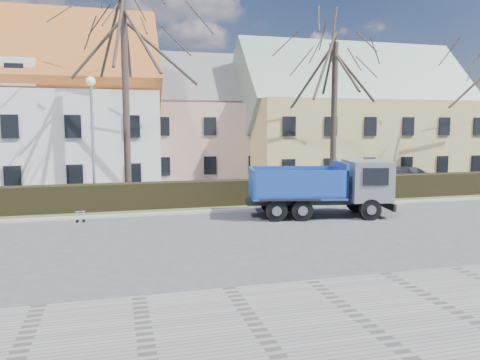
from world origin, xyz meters
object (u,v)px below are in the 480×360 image
object	(u,v)px
streetlight	(93,143)
cart_frame	(76,216)
parked_car_b	(412,176)
dump_truck	(315,188)

from	to	relation	value
streetlight	cart_frame	bearing A→B (deg)	-101.55
streetlight	parked_car_b	size ratio (longest dim) A/B	1.45
streetlight	parked_car_b	bearing A→B (deg)	11.00
parked_car_b	cart_frame	bearing A→B (deg)	118.69
streetlight	parked_car_b	world-z (taller)	streetlight
dump_truck	cart_frame	bearing A→B (deg)	-175.83
dump_truck	parked_car_b	bearing A→B (deg)	48.91
dump_truck	cart_frame	xyz separation A→B (m)	(-10.43, 1.32, -1.05)
cart_frame	parked_car_b	bearing A→B (deg)	18.71
streetlight	parked_car_b	xyz separation A→B (m)	(21.05, 4.09, -2.63)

